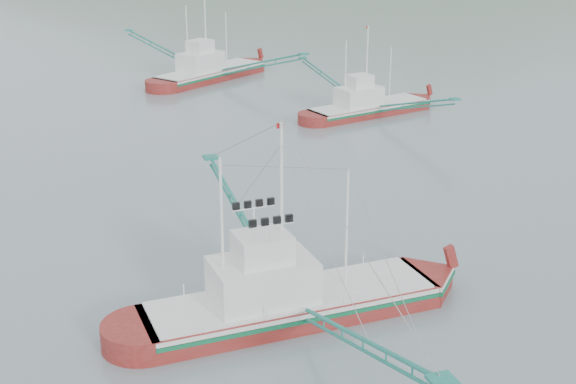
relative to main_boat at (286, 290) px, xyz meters
name	(u,v)px	position (x,y,z in m)	size (l,w,h in m)	color
ground	(326,287)	(3.01, 2.42, -1.50)	(1200.00, 1200.00, 0.00)	slate
main_boat	(286,290)	(0.00, 0.00, 0.00)	(14.45, 25.90, 10.48)	maroon
bg_boat_far	(209,60)	(9.80, 54.61, 0.74)	(18.49, 23.70, 10.59)	maroon
bg_boat_right	(368,98)	(20.01, 34.41, 0.13)	(12.63, 21.74, 8.95)	maroon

